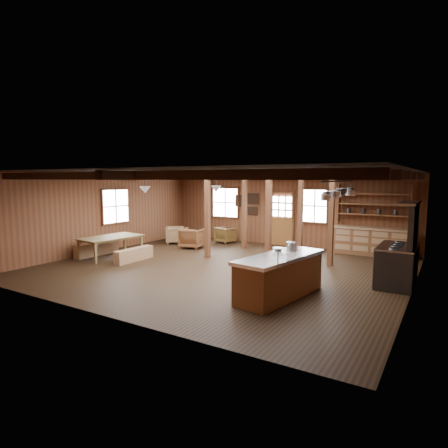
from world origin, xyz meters
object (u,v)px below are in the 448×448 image
(commercial_range, at_px, (399,259))
(armchair_a, at_px, (192,238))
(kitchen_island, at_px, (280,276))
(armchair_c, at_px, (175,235))
(dining_table, at_px, (112,247))
(armchair_b, at_px, (226,235))

(commercial_range, bearing_deg, armchair_a, 169.07)
(kitchen_island, height_order, armchair_c, kitchen_island)
(armchair_a, height_order, armchair_c, armchair_a)
(commercial_range, height_order, dining_table, commercial_range)
(commercial_range, bearing_deg, armchair_c, 167.46)
(dining_table, height_order, armchair_b, dining_table)
(kitchen_island, distance_m, commercial_range, 3.20)
(kitchen_island, distance_m, armchair_a, 6.41)
(armchair_a, bearing_deg, armchair_c, -32.91)
(kitchen_island, bearing_deg, dining_table, -179.11)
(armchair_b, bearing_deg, kitchen_island, 143.78)
(dining_table, height_order, armchair_c, dining_table)
(commercial_range, relative_size, armchair_b, 2.93)
(armchair_a, xyz_separation_m, armchair_c, (-1.21, 0.48, -0.04))
(armchair_b, height_order, armchair_c, armchair_c)
(kitchen_island, distance_m, dining_table, 6.48)
(armchair_c, bearing_deg, commercial_range, -142.09)
(armchair_a, xyz_separation_m, armchair_b, (0.47, 1.67, -0.06))
(dining_table, distance_m, armchair_b, 4.80)
(armchair_c, bearing_deg, kitchen_island, -163.32)
(armchair_a, distance_m, armchair_b, 1.74)
(kitchen_island, xyz_separation_m, armchair_c, (-6.38, 4.27, -0.14))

